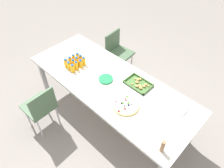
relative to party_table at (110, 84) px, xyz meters
The scene contains 21 objects.
ground_plane 0.69m from the party_table, ahead, with size 12.00×12.00×0.00m, color gray.
party_table is the anchor object (origin of this frame).
chair_near_left 1.01m from the party_table, 121.81° to the right, with size 0.42×0.42×0.83m.
chair_far_left 1.11m from the party_table, 127.11° to the left, with size 0.43×0.43×0.83m.
juice_bottle_0 0.73m from the party_table, 162.04° to the right, with size 0.06×0.06×0.15m.
juice_bottle_1 0.66m from the party_table, 159.24° to the right, with size 0.06×0.06×0.14m.
juice_bottle_2 0.59m from the party_table, 157.44° to the right, with size 0.06×0.06×0.13m.
juice_bottle_3 0.72m from the party_table, 168.11° to the right, with size 0.05×0.05×0.14m.
juice_bottle_4 0.64m from the party_table, 166.29° to the right, with size 0.05×0.05×0.14m.
juice_bottle_5 0.57m from the party_table, 164.10° to the right, with size 0.05×0.05×0.15m.
juice_bottle_6 0.70m from the party_table, behind, with size 0.05×0.05×0.15m.
juice_bottle_7 0.63m from the party_table, behind, with size 0.06×0.06×0.14m.
juice_bottle_8 0.55m from the party_table, behind, with size 0.06×0.06×0.13m.
juice_bottle_9 0.70m from the party_table, behind, with size 0.06×0.06×0.13m.
juice_bottle_10 0.62m from the party_table, behind, with size 0.06×0.06×0.14m.
juice_bottle_11 0.55m from the party_table, behind, with size 0.05×0.05×0.14m.
fruit_pizza 0.48m from the party_table, 20.33° to the right, with size 0.34×0.34×0.05m.
snack_tray 0.41m from the party_table, 35.64° to the left, with size 0.36×0.24×0.04m.
plate_stack 0.10m from the party_table, behind, with size 0.20×0.20×0.02m.
napkin_stack 1.00m from the party_table, 14.24° to the left, with size 0.15×0.15×0.02m, color white.
cardboard_tube 1.17m from the party_table, 17.89° to the right, with size 0.04×0.04×0.18m, color #9E7A56.
Camera 1 is at (1.46, -1.46, 2.77)m, focal length 33.22 mm.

